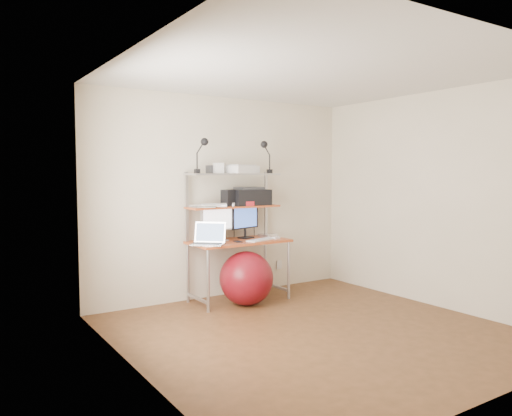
{
  "coord_description": "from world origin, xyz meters",
  "views": [
    {
      "loc": [
        -3.11,
        -3.69,
        1.55
      ],
      "look_at": [
        0.06,
        1.15,
        1.15
      ],
      "focal_mm": 35.0,
      "sensor_mm": 36.0,
      "label": 1
    }
  ],
  "objects_px": {
    "monitor_black": "(245,219)",
    "laptop": "(209,240)",
    "monitor_silver": "(218,219)",
    "printer": "(249,197)",
    "exercise_ball": "(246,278)"
  },
  "relations": [
    {
      "from": "monitor_black",
      "to": "laptop",
      "type": "distance_m",
      "value": 0.71
    },
    {
      "from": "monitor_silver",
      "to": "printer",
      "type": "distance_m",
      "value": 0.54
    },
    {
      "from": "laptop",
      "to": "exercise_ball",
      "type": "bearing_deg",
      "value": 26.5
    },
    {
      "from": "monitor_silver",
      "to": "exercise_ball",
      "type": "height_order",
      "value": "monitor_silver"
    },
    {
      "from": "monitor_silver",
      "to": "laptop",
      "type": "height_order",
      "value": "monitor_silver"
    },
    {
      "from": "monitor_silver",
      "to": "printer",
      "type": "xyz_separation_m",
      "value": [
        0.48,
        0.05,
        0.26
      ]
    },
    {
      "from": "printer",
      "to": "exercise_ball",
      "type": "distance_m",
      "value": 1.06
    },
    {
      "from": "laptop",
      "to": "printer",
      "type": "relative_size",
      "value": 0.94
    },
    {
      "from": "printer",
      "to": "exercise_ball",
      "type": "xyz_separation_m",
      "value": [
        -0.29,
        -0.39,
        -0.94
      ]
    },
    {
      "from": "monitor_silver",
      "to": "printer",
      "type": "relative_size",
      "value": 0.99
    },
    {
      "from": "laptop",
      "to": "exercise_ball",
      "type": "xyz_separation_m",
      "value": [
        0.42,
        -0.12,
        -0.48
      ]
    },
    {
      "from": "monitor_silver",
      "to": "laptop",
      "type": "xyz_separation_m",
      "value": [
        -0.24,
        -0.21,
        -0.21
      ]
    },
    {
      "from": "monitor_silver",
      "to": "monitor_black",
      "type": "height_order",
      "value": "monitor_silver"
    },
    {
      "from": "monitor_silver",
      "to": "laptop",
      "type": "relative_size",
      "value": 1.05
    },
    {
      "from": "monitor_silver",
      "to": "printer",
      "type": "bearing_deg",
      "value": 11.14
    }
  ]
}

